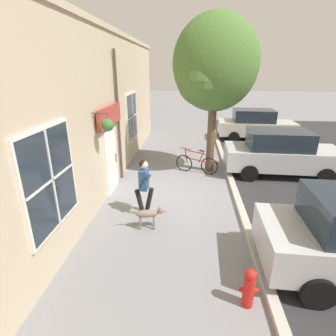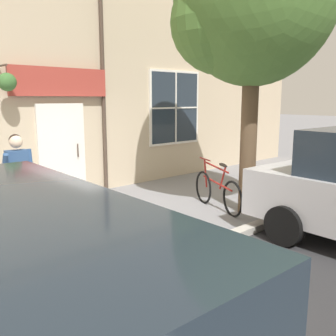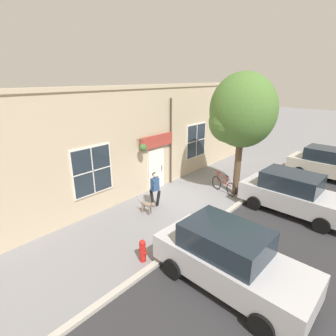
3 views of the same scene
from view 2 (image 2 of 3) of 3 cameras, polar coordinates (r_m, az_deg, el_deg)
The scene contains 4 objects.
ground_plane at distance 6.96m, azimuth -7.96°, elevation -8.00°, with size 90.00×90.00×0.00m, color gray.
storefront_facade at distance 8.66m, azimuth -17.42°, elevation 12.69°, with size 0.95×18.00×5.20m.
pedestrian_walking at distance 6.78m, azimuth -21.90°, elevation -0.71°, with size 0.53×0.57×1.63m.
leaning_bicycle at distance 7.61m, azimuth 7.48°, elevation -3.41°, with size 1.67×0.58×0.99m.
Camera 2 is at (5.48, -3.68, 2.20)m, focal length 40.00 mm.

